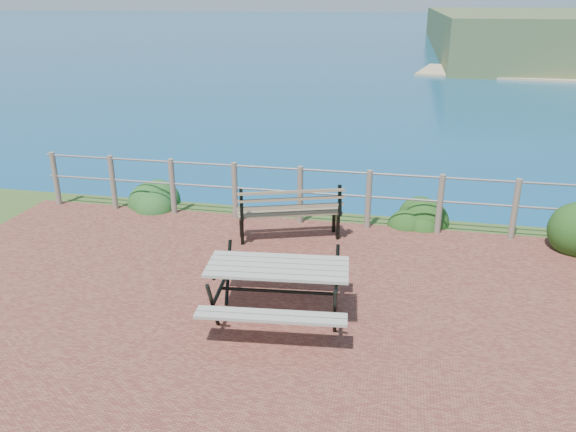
% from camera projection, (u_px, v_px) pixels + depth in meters
% --- Properties ---
extents(ground, '(10.00, 7.00, 0.12)m').
position_uv_depth(ground, '(248.00, 327.00, 6.63)').
color(ground, brown).
rests_on(ground, ground).
extents(ocean, '(1200.00, 1200.00, 0.00)m').
position_uv_depth(ocean, '(406.00, 11.00, 189.33)').
color(ocean, '#166A86').
rests_on(ocean, ground).
extents(safety_railing, '(9.40, 0.10, 1.00)m').
position_uv_depth(safety_railing, '(300.00, 192.00, 9.48)').
color(safety_railing, '#6B5B4C').
rests_on(safety_railing, ground).
extents(picnic_table, '(1.71, 1.43, 0.70)m').
position_uv_depth(picnic_table, '(278.00, 286.00, 6.63)').
color(picnic_table, gray).
rests_on(picnic_table, ground).
extents(park_bench, '(1.69, 0.93, 0.93)m').
position_uv_depth(park_bench, '(289.00, 203.00, 8.84)').
color(park_bench, brown).
rests_on(park_bench, ground).
extents(shrub_lip_west, '(0.86, 0.86, 0.64)m').
position_uv_depth(shrub_lip_west, '(149.00, 204.00, 10.59)').
color(shrub_lip_west, '#21531F').
rests_on(shrub_lip_west, ground).
extents(shrub_lip_east, '(0.87, 0.87, 0.65)m').
position_uv_depth(shrub_lip_east, '(420.00, 223.00, 9.70)').
color(shrub_lip_east, '#1E4715').
rests_on(shrub_lip_east, ground).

